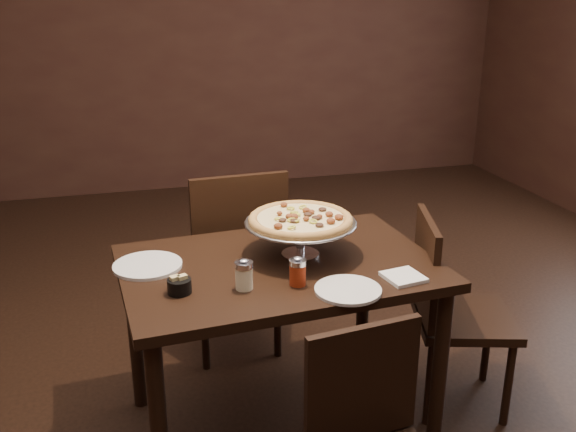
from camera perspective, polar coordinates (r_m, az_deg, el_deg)
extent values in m
cube|color=black|center=(2.97, -0.18, -17.13)|extent=(6.00, 7.00, 0.02)
cube|color=black|center=(5.85, -9.64, 15.85)|extent=(6.00, 0.02, 2.80)
cube|color=black|center=(2.52, -0.80, -4.60)|extent=(1.26, 0.89, 0.04)
cylinder|color=black|center=(2.33, -11.39, -18.26)|extent=(0.06, 0.06, 0.72)
cylinder|color=black|center=(2.64, 13.32, -13.27)|extent=(0.06, 0.06, 0.72)
cylinder|color=black|center=(2.90, -13.43, -10.12)|extent=(0.06, 0.06, 0.72)
cylinder|color=black|center=(3.16, 6.71, -7.05)|extent=(0.06, 0.06, 0.72)
cylinder|color=silver|center=(2.58, 1.10, -3.39)|extent=(0.15, 0.15, 0.01)
cylinder|color=silver|center=(2.56, 1.11, -2.07)|extent=(0.03, 0.03, 0.12)
cylinder|color=silver|center=(2.53, 1.12, -0.74)|extent=(0.11, 0.11, 0.01)
cylinder|color=#AAA9AF|center=(2.53, 1.12, -0.61)|extent=(0.44, 0.44, 0.01)
torus|color=#AAA9AF|center=(2.53, 1.12, -0.58)|extent=(0.45, 0.45, 0.01)
cylinder|color=brown|center=(2.53, 1.12, -0.40)|extent=(0.40, 0.40, 0.01)
torus|color=brown|center=(2.53, 1.12, -0.31)|extent=(0.42, 0.42, 0.03)
cylinder|color=#D7B876|center=(2.52, 1.12, -0.19)|extent=(0.34, 0.34, 0.01)
cylinder|color=#FBF3C3|center=(2.29, -3.93, -5.52)|extent=(0.06, 0.06, 0.08)
cylinder|color=silver|center=(2.27, -3.96, -4.34)|extent=(0.07, 0.07, 0.02)
ellipsoid|color=silver|center=(2.26, -3.97, -3.96)|extent=(0.04, 0.04, 0.01)
cylinder|color=maroon|center=(2.32, 0.86, -5.24)|extent=(0.06, 0.06, 0.08)
cylinder|color=silver|center=(2.30, 0.87, -4.13)|extent=(0.06, 0.06, 0.02)
ellipsoid|color=silver|center=(2.29, 0.87, -3.77)|extent=(0.03, 0.03, 0.01)
cylinder|color=black|center=(2.30, -9.63, -6.15)|extent=(0.09, 0.09, 0.05)
cube|color=#D8C27C|center=(2.29, -10.00, -5.92)|extent=(0.04, 0.03, 0.06)
cube|color=#D8C27C|center=(2.29, -9.36, -5.86)|extent=(0.04, 0.03, 0.06)
cube|color=white|center=(2.41, 10.23, -5.36)|extent=(0.15, 0.15, 0.01)
cylinder|color=white|center=(2.53, -12.37, -4.31)|extent=(0.26, 0.26, 0.01)
cylinder|color=white|center=(2.29, 5.35, -6.56)|extent=(0.24, 0.24, 0.01)
cone|color=silver|center=(2.54, 3.73, -0.41)|extent=(0.14, 0.14, 0.00)
cylinder|color=black|center=(2.54, 3.73, -0.35)|extent=(0.08, 0.10, 0.02)
cube|color=black|center=(3.25, -5.04, -4.09)|extent=(0.48, 0.48, 0.04)
cube|color=black|center=(2.96, -4.26, -0.83)|extent=(0.46, 0.06, 0.48)
cylinder|color=black|center=(3.55, -2.72, -6.18)|extent=(0.04, 0.04, 0.44)
cylinder|color=black|center=(3.48, -8.61, -6.95)|extent=(0.04, 0.04, 0.44)
cylinder|color=black|center=(3.24, -0.92, -8.90)|extent=(0.04, 0.04, 0.44)
cylinder|color=black|center=(3.16, -7.40, -9.84)|extent=(0.04, 0.04, 0.44)
cube|color=black|center=(2.06, 6.63, -14.57)|extent=(0.38, 0.07, 0.40)
cube|color=black|center=(2.92, 15.40, -8.77)|extent=(0.51, 0.51, 0.04)
cube|color=black|center=(2.77, 12.14, -4.45)|extent=(0.14, 0.40, 0.43)
cylinder|color=black|center=(2.93, 18.99, -13.95)|extent=(0.03, 0.03, 0.40)
cylinder|color=black|center=(3.20, 17.26, -10.72)|extent=(0.03, 0.03, 0.40)
cylinder|color=black|center=(2.85, 12.46, -14.31)|extent=(0.03, 0.03, 0.40)
cylinder|color=black|center=(3.13, 11.33, -10.93)|extent=(0.03, 0.03, 0.40)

